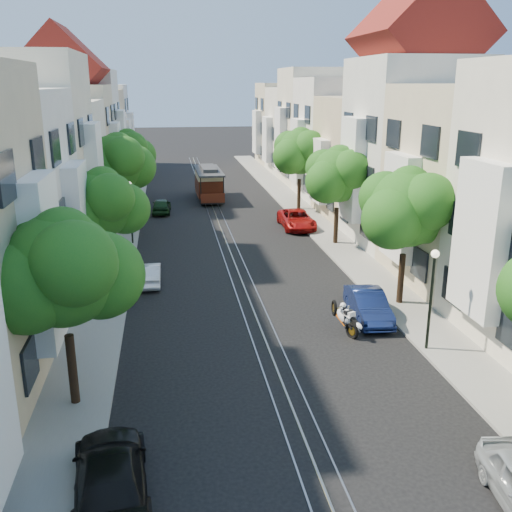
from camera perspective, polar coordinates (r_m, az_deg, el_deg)
name	(u,v)px	position (r m, az deg, el deg)	size (l,w,h in m)	color
ground	(218,221)	(45.13, -3.81, 3.53)	(200.00, 200.00, 0.00)	black
sidewalk_east	(308,217)	(46.29, 5.18, 3.92)	(2.50, 80.00, 0.12)	gray
sidewalk_west	(124,223)	(45.09, -13.04, 3.19)	(2.50, 80.00, 0.12)	gray
rail_left	(211,221)	(45.08, -4.51, 3.51)	(0.06, 80.00, 0.02)	gray
rail_slot	(218,221)	(45.13, -3.81, 3.54)	(0.06, 80.00, 0.02)	gray
rail_right	(225,220)	(45.18, -3.12, 3.57)	(0.06, 80.00, 0.02)	gray
lane_line	(218,221)	(45.13, -3.81, 3.53)	(0.08, 80.00, 0.01)	tan
townhouses_east	(366,152)	(46.67, 10.97, 10.18)	(7.75, 72.00, 12.00)	beige
townhouses_west	(55,159)	(44.72, -19.46, 9.11)	(7.75, 72.00, 11.76)	silver
tree_e_b	(408,210)	(27.67, 14.94, 4.45)	(4.93, 4.08, 6.68)	black
tree_e_c	(339,176)	(37.84, 8.31, 7.89)	(4.84, 3.99, 6.52)	black
tree_e_d	(301,153)	(48.33, 4.49, 10.27)	(5.01, 4.16, 6.85)	black
tree_w_a	(64,272)	(18.91, -18.63, -1.57)	(4.93, 4.08, 6.68)	black
tree_w_b	(103,205)	(30.51, -15.04, 4.93)	(4.72, 3.87, 6.27)	black
tree_w_c	(118,163)	(41.20, -13.62, 8.98)	(5.13, 4.28, 7.09)	black
tree_w_d	(128,152)	(52.15, -12.69, 10.11)	(4.84, 3.99, 6.52)	black
lamp_east	(432,285)	(23.44, 17.21, -2.78)	(0.32, 0.32, 4.16)	black
lamp_west	(130,203)	(38.58, -12.47, 5.19)	(0.32, 0.32, 4.16)	black
sportbike_rider	(345,317)	(24.98, 8.89, -6.03)	(0.88, 1.85, 1.39)	black
cable_car	(209,182)	(53.32, -4.75, 7.41)	(2.41, 7.31, 2.79)	black
parked_car_e_mid	(368,305)	(26.71, 11.16, -4.86)	(1.43, 4.09, 1.35)	#0D1843
parked_car_e_far	(297,219)	(42.70, 4.09, 3.69)	(2.26, 4.90, 1.36)	#990E0D
parked_car_w_near	(111,474)	(16.32, -14.33, -20.41)	(1.92, 4.73, 1.37)	black
parked_car_w_mid	(149,274)	(31.29, -10.64, -1.76)	(1.20, 3.45, 1.14)	silver
parked_car_w_far	(161,206)	(48.22, -9.44, 4.97)	(1.48, 3.68, 1.25)	black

